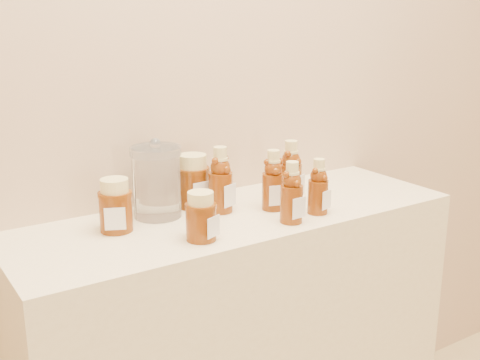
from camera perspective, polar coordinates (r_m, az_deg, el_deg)
wall_back at (r=1.67m, az=-4.04°, el=13.58°), size 3.50×0.02×2.70m
bear_bottle_back_left at (r=1.56m, az=-1.87°, el=0.43°), size 0.08×0.08×0.20m
bear_bottle_back_mid at (r=1.59m, az=3.17°, el=0.37°), size 0.08×0.08×0.18m
bear_bottle_back_right at (r=1.66m, az=4.83°, el=1.22°), size 0.09×0.09×0.19m
bear_bottle_front_left at (r=1.49m, az=4.93°, el=-0.79°), size 0.06×0.06×0.18m
bear_bottle_front_right at (r=1.57m, az=7.44°, el=-0.27°), size 0.07×0.07×0.17m
honey_jar_left at (r=1.47m, az=-11.72°, el=-2.35°), size 0.11×0.11×0.13m
honey_jar_back at (r=1.62m, az=-4.47°, el=-0.08°), size 0.10×0.10×0.14m
honey_jar_front at (r=1.39m, az=-3.73°, el=-3.43°), size 0.10×0.10×0.12m
glass_canister at (r=1.54m, az=-7.91°, el=0.10°), size 0.17×0.17×0.20m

